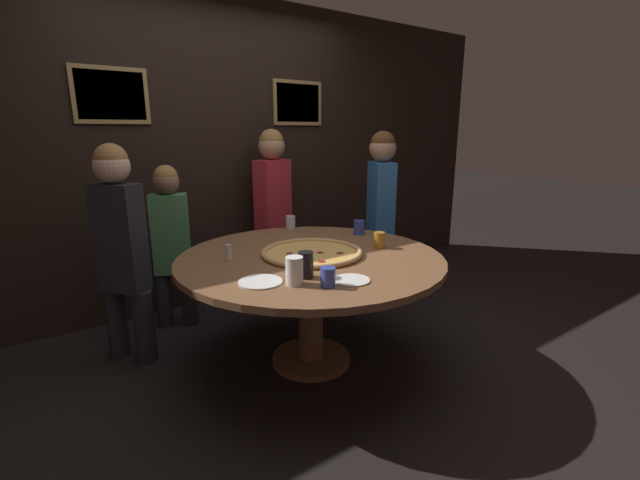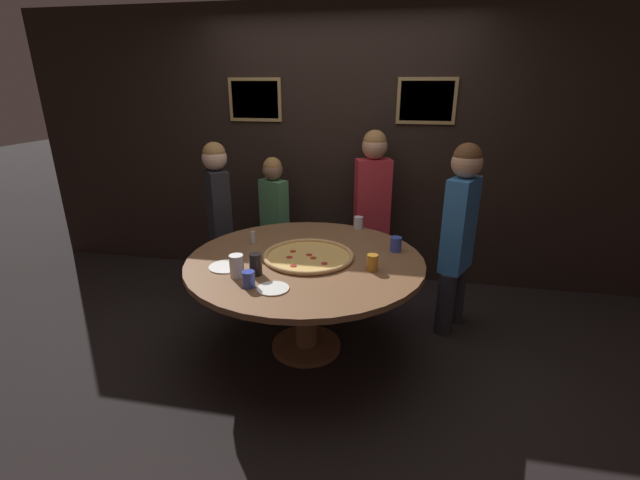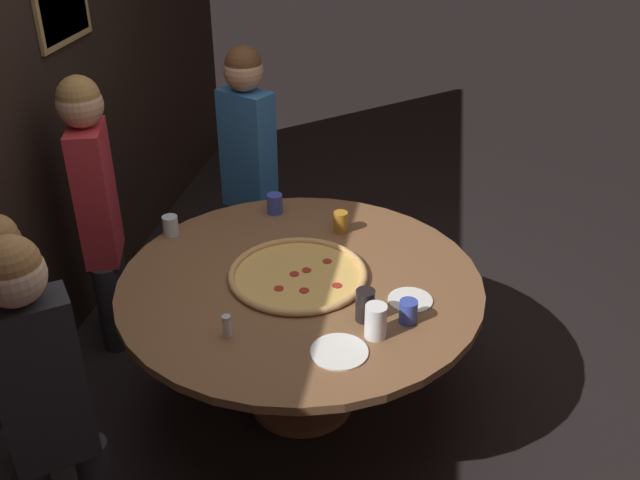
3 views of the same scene
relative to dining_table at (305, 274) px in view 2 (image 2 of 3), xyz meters
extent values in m
plane|color=black|center=(0.00, 0.00, -0.62)|extent=(24.00, 24.00, 0.00)
cube|color=black|center=(0.00, 1.43, 0.68)|extent=(6.40, 0.06, 2.60)
cube|color=#9E7F4C|center=(-0.80, 1.39, 1.13)|extent=(0.52, 0.02, 0.40)
cube|color=#B2A893|center=(-0.80, 1.39, 1.13)|extent=(0.46, 0.01, 0.34)
cube|color=#9E7F4C|center=(0.80, 1.39, 1.13)|extent=(0.52, 0.02, 0.40)
cube|color=#936B5B|center=(0.80, 1.39, 1.13)|extent=(0.46, 0.01, 0.34)
cylinder|color=brown|center=(0.00, 0.00, 0.10)|extent=(1.67, 1.67, 0.04)
cylinder|color=brown|center=(0.00, 0.00, -0.27)|extent=(0.16, 0.16, 0.70)
cylinder|color=brown|center=(0.00, 0.00, -0.60)|extent=(0.52, 0.52, 0.04)
cylinder|color=#EAB75B|center=(0.02, 0.01, 0.13)|extent=(0.60, 0.60, 0.01)
torus|color=tan|center=(0.02, 0.01, 0.14)|extent=(0.64, 0.64, 0.03)
cylinder|color=#A8281E|center=(-0.10, -0.04, 0.14)|extent=(0.04, 0.04, 0.00)
cylinder|color=#A8281E|center=(0.06, -0.02, 0.14)|extent=(0.04, 0.04, 0.00)
cylinder|color=#A8281E|center=(0.02, 0.03, 0.14)|extent=(0.04, 0.04, 0.00)
cylinder|color=#A8281E|center=(0.16, -0.10, 0.14)|extent=(0.04, 0.04, 0.00)
cylinder|color=#A8281E|center=(-0.04, -0.18, 0.14)|extent=(0.04, 0.04, 0.00)
cylinder|color=#A8281E|center=(-0.11, 0.07, 0.14)|extent=(0.04, 0.04, 0.00)
cylinder|color=silver|center=(0.29, 0.73, 0.17)|extent=(0.08, 0.08, 0.10)
cylinder|color=#384CB7|center=(-0.23, -0.51, 0.17)|extent=(0.08, 0.08, 0.10)
cylinder|color=#BC7A23|center=(0.48, -0.11, 0.18)|extent=(0.07, 0.07, 0.11)
cylinder|color=#384CB7|center=(0.62, 0.26, 0.17)|extent=(0.08, 0.08, 0.11)
cylinder|color=white|center=(-0.36, -0.38, 0.20)|extent=(0.09, 0.09, 0.15)
cylinder|color=black|center=(-0.25, -0.33, 0.19)|extent=(0.08, 0.08, 0.14)
cylinder|color=white|center=(-0.49, -0.25, 0.13)|extent=(0.23, 0.23, 0.01)
cylinder|color=white|center=(-0.08, -0.51, 0.13)|extent=(0.20, 0.20, 0.01)
cylinder|color=silver|center=(-0.46, 0.21, 0.16)|extent=(0.04, 0.04, 0.08)
cylinder|color=#B7B7BC|center=(-0.46, 0.21, 0.21)|extent=(0.04, 0.04, 0.01)
cylinder|color=#232328|center=(0.49, 1.19, -0.36)|extent=(0.18, 0.18, 0.52)
cylinder|color=#232328|center=(0.26, 1.11, -0.36)|extent=(0.18, 0.18, 0.52)
cube|color=red|center=(0.37, 1.15, 0.27)|extent=(0.35, 0.26, 0.73)
sphere|color=tan|center=(0.37, 1.15, 0.75)|extent=(0.23, 0.23, 0.23)
sphere|color=#9E703D|center=(0.37, 1.15, 0.79)|extent=(0.21, 0.21, 0.21)
cylinder|color=#232328|center=(-0.47, 1.03, -0.40)|extent=(0.16, 0.16, 0.44)
cylinder|color=#232328|center=(-0.64, 1.12, -0.40)|extent=(0.16, 0.16, 0.44)
cube|color=#4C8C59|center=(-0.55, 1.08, 0.12)|extent=(0.30, 0.24, 0.61)
sphere|color=#8C664C|center=(-0.55, 1.08, 0.52)|extent=(0.19, 0.19, 0.19)
sphere|color=#9E703D|center=(-0.55, 1.08, 0.56)|extent=(0.17, 0.17, 0.17)
cylinder|color=#232328|center=(-0.89, 0.64, -0.37)|extent=(0.19, 0.19, 0.50)
cylinder|color=#232328|center=(-1.03, 0.82, -0.37)|extent=(0.19, 0.19, 0.50)
cube|color=#232328|center=(-0.96, 0.73, 0.22)|extent=(0.31, 0.33, 0.69)
sphere|color=beige|center=(-0.96, 0.73, 0.68)|extent=(0.21, 0.21, 0.21)
sphere|color=#9E703D|center=(-0.96, 0.73, 0.71)|extent=(0.20, 0.20, 0.20)
cylinder|color=#232328|center=(1.14, 0.64, -0.36)|extent=(0.19, 0.19, 0.52)
cylinder|color=#232328|center=(1.04, 0.43, -0.36)|extent=(0.19, 0.19, 0.52)
cube|color=#3370B2|center=(1.09, 0.53, 0.26)|extent=(0.29, 0.35, 0.73)
sphere|color=tan|center=(1.09, 0.53, 0.74)|extent=(0.22, 0.22, 0.22)
sphere|color=brown|center=(1.09, 0.53, 0.78)|extent=(0.21, 0.21, 0.21)
camera|label=1|loc=(-1.44, -2.14, 0.89)|focal=24.00mm
camera|label=2|loc=(0.64, -2.71, 1.28)|focal=24.00mm
camera|label=3|loc=(-2.67, -0.56, 1.91)|focal=40.00mm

